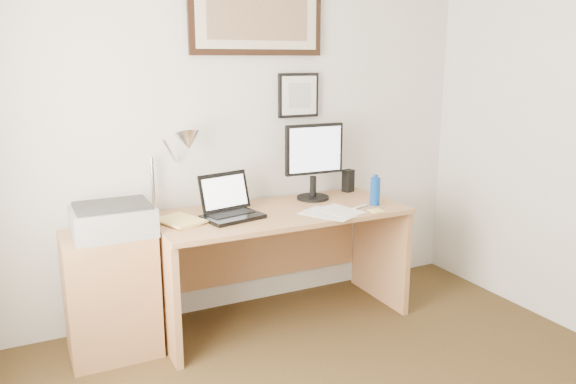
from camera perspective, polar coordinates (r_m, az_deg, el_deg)
wall_back at (r=3.76m, az=-5.27°, el=6.54°), size 3.50×0.02×2.50m
side_cabinet at (r=3.46m, az=-17.53°, el=-9.87°), size 0.50×0.40×0.73m
water_bottle at (r=3.74m, az=8.84°, el=0.06°), size 0.06×0.06×0.18m
bottle_cap at (r=3.72m, az=8.90°, el=1.58°), size 0.03×0.03×0.02m
speaker at (r=4.10m, az=6.13°, el=1.15°), size 0.09×0.08×0.16m
paper_sheet_a at (r=3.52m, az=4.17°, el=-2.19°), size 0.37×0.41×0.00m
paper_sheet_b at (r=3.59m, az=5.25°, el=-1.89°), size 0.27×0.33×0.00m
sticky_pad at (r=3.59m, az=8.94°, el=-1.91°), size 0.08×0.08×0.01m
marker_pen at (r=3.68m, az=7.37°, el=-1.49°), size 0.14×0.06×0.02m
book at (r=3.32m, az=-12.36°, el=-3.26°), size 0.29×0.34×0.02m
desk at (r=3.72m, az=-1.28°, el=-5.09°), size 1.60×0.70×0.75m
laptop at (r=3.45m, az=-5.95°, el=-1.58°), size 0.38×0.36×0.26m
lcd_monitor at (r=3.81m, az=2.66°, el=3.49°), size 0.42×0.22×0.52m
printer at (r=3.29m, az=-17.34°, el=-2.69°), size 0.44×0.34×0.18m
desk_lamp at (r=3.46m, az=-10.45°, el=4.75°), size 0.29×0.27×0.53m
picture_large at (r=3.77m, az=-3.12°, el=17.25°), size 0.92×0.04×0.47m
picture_small at (r=3.90m, az=1.08°, el=9.79°), size 0.30×0.03×0.30m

